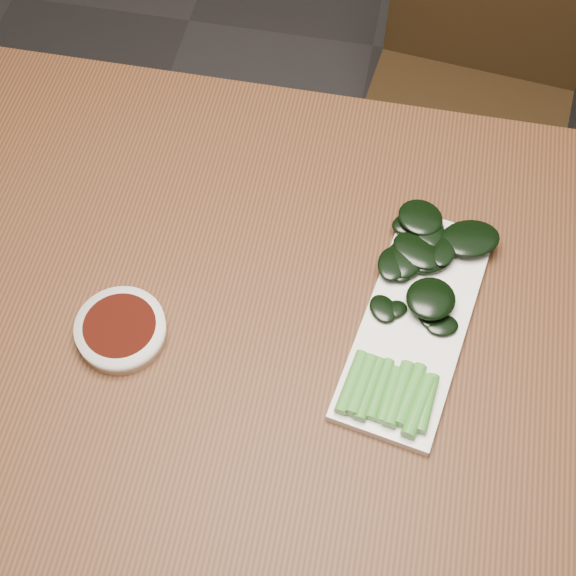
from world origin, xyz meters
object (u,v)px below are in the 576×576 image
Objects in this scene: sauce_bowl at (121,330)px; gai_lan at (415,299)px; table at (283,343)px; chair_far at (471,90)px; serving_plate at (415,322)px.

gai_lan reaches higher than sauce_bowl.
sauce_bowl is at bearing -162.03° from table.
chair_far is at bearing 83.45° from gai_lan.
table is at bearing 17.97° from sauce_bowl.
gai_lan is at bearing 15.68° from table.
table is 0.22m from sauce_bowl.
sauce_bowl is at bearing -163.06° from gai_lan.
table is 4.05× the size of serving_plate.
chair_far is 7.79× the size of sauce_bowl.
table is 12.26× the size of sauce_bowl.
table is 0.78m from chair_far.
chair_far reaches higher than serving_plate.
table is 1.57× the size of chair_far.
sauce_bowl is (-0.20, -0.06, 0.09)m from table.
serving_plate is at bearing 13.33° from sauce_bowl.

